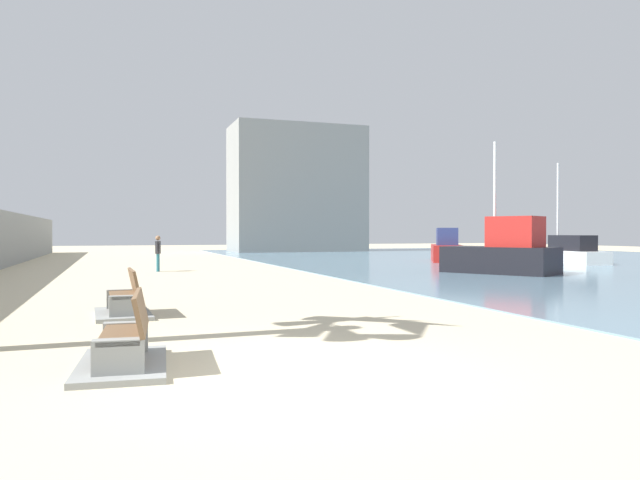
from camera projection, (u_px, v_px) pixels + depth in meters
name	position (u px, v px, depth m)	size (l,w,h in m)	color
ground_plane	(167.00, 276.00, 24.50)	(120.00, 120.00, 0.00)	beige
water_bay	(624.00, 265.00, 32.33)	(36.00, 68.00, 0.04)	#6B8EA3
bench_near	(125.00, 350.00, 7.81)	(1.26, 2.18, 0.98)	gray
bench_far	(124.00, 305.00, 12.70)	(1.19, 2.14, 0.98)	gray
person_walking	(158.00, 251.00, 26.99)	(0.26, 0.51, 1.63)	teal
boat_far_right	(504.00, 252.00, 25.25)	(4.13, 5.02, 5.59)	black
boat_far_left	(564.00, 252.00, 34.35)	(2.65, 7.28, 5.78)	white
boat_mid_bay	(446.00, 249.00, 35.78)	(3.62, 4.84, 1.99)	red
harbor_building	(297.00, 189.00, 55.47)	(12.00, 6.00, 11.50)	gray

